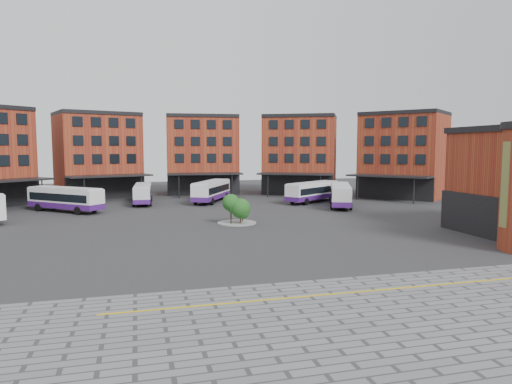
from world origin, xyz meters
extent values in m
plane|color=#28282B|center=(0.00, 0.00, 0.00)|extent=(160.00, 160.00, 0.00)
cube|color=slate|center=(2.00, -22.00, 0.01)|extent=(50.00, 22.00, 0.02)
cube|color=gold|center=(2.00, -14.00, 0.03)|extent=(26.00, 0.15, 0.02)
cube|color=black|center=(-26.63, 31.58, 4.00)|extent=(12.61, 11.97, 0.25)
cylinder|color=black|center=(-22.05, 33.28, 2.00)|extent=(0.20, 0.20, 4.00)
cube|color=#923B1F|center=(-15.30, 46.44, 7.00)|extent=(15.55, 13.69, 14.00)
cube|color=black|center=(-13.72, 41.85, 2.00)|extent=(12.45, 4.71, 4.00)
cube|color=black|center=(-15.30, 46.44, 14.30)|extent=(15.65, 13.97, 0.60)
cube|color=black|center=(-13.66, 41.66, 9.20)|extent=(10.87, 3.87, 8.00)
cube|color=black|center=(-12.96, 39.63, 4.00)|extent=(13.72, 8.39, 0.25)
cylinder|color=black|center=(-16.67, 36.45, 2.00)|extent=(0.20, 0.20, 4.00)
cylinder|color=black|center=(-8.07, 39.41, 2.00)|extent=(0.20, 0.20, 4.00)
cube|color=#923B1F|center=(3.28, 48.89, 7.00)|extent=(13.67, 10.88, 14.00)
cube|color=black|center=(2.94, 44.05, 2.00)|extent=(13.00, 1.41, 4.00)
cube|color=black|center=(3.28, 48.89, 14.30)|extent=(13.69, 11.18, 0.60)
cube|color=black|center=(2.93, 43.85, 9.20)|extent=(11.42, 0.95, 8.00)
cube|color=black|center=(2.78, 41.70, 4.00)|extent=(13.28, 5.30, 0.25)
cylinder|color=black|center=(-1.89, 40.22, 2.00)|extent=(0.20, 0.20, 4.00)
cylinder|color=black|center=(7.19, 39.59, 2.00)|extent=(0.20, 0.20, 4.00)
cube|color=#923B1F|center=(21.34, 43.88, 7.00)|extent=(16.12, 14.81, 14.00)
cube|color=black|center=(19.14, 39.56, 2.00)|extent=(11.81, 6.35, 4.00)
cube|color=black|center=(21.34, 43.88, 14.30)|extent=(16.26, 15.08, 0.60)
cube|color=black|center=(19.04, 39.38, 9.20)|extent=(10.26, 5.33, 8.00)
cube|color=black|center=(18.07, 37.46, 4.00)|extent=(13.58, 9.82, 0.25)
cylinder|color=black|center=(13.20, 37.92, 2.00)|extent=(0.20, 0.20, 4.00)
cylinder|color=black|center=(21.31, 33.79, 2.00)|extent=(0.20, 0.20, 4.00)
cube|color=#923B1F|center=(36.00, 32.21, 7.00)|extent=(16.02, 16.39, 14.00)
cube|color=black|center=(32.29, 29.09, 2.00)|extent=(8.74, 10.28, 4.00)
cube|color=black|center=(36.00, 32.21, 14.30)|extent=(16.25, 16.58, 0.60)
cube|color=black|center=(32.14, 28.96, 9.20)|extent=(7.47, 8.86, 8.00)
cube|color=black|center=(30.49, 27.58, 4.00)|extent=(11.73, 12.79, 0.25)
cylinder|color=black|center=(26.19, 29.91, 2.00)|extent=(0.20, 0.20, 4.00)
cylinder|color=black|center=(32.03, 22.94, 2.00)|extent=(0.20, 0.20, 4.00)
cube|color=black|center=(22.90, -2.00, 2.00)|extent=(0.40, 12.00, 4.00)
cube|color=#E35A1A|center=(20.10, -8.00, 5.50)|extent=(0.12, 2.20, 7.00)
cylinder|color=gray|center=(2.00, 12.00, 0.06)|extent=(4.40, 4.40, 0.12)
cylinder|color=#332114|center=(1.20, 11.40, 0.88)|extent=(0.14, 0.14, 1.76)
sphere|color=#23561C|center=(1.20, 11.40, 2.46)|extent=(1.92, 1.92, 1.92)
sphere|color=#23561C|center=(1.40, 11.25, 1.94)|extent=(1.34, 1.34, 1.34)
cylinder|color=#332114|center=(2.80, 12.60, 0.60)|extent=(0.14, 0.14, 1.20)
sphere|color=#23561C|center=(2.80, 12.60, 1.68)|extent=(1.65, 1.65, 1.65)
sphere|color=#23561C|center=(3.00, 12.45, 1.32)|extent=(1.15, 1.15, 1.15)
cylinder|color=#332114|center=(2.20, 11.00, 0.65)|extent=(0.14, 0.14, 1.31)
sphere|color=#23561C|center=(2.20, 11.00, 1.83)|extent=(2.22, 2.22, 2.22)
sphere|color=#23561C|center=(2.40, 10.85, 1.44)|extent=(1.55, 1.55, 1.55)
cube|color=white|center=(-18.09, 26.97, 1.87)|extent=(10.43, 9.68, 2.58)
cube|color=black|center=(-18.09, 26.97, 2.06)|extent=(9.77, 9.11, 1.00)
cube|color=silver|center=(-18.09, 26.97, 3.22)|extent=(10.01, 9.29, 0.13)
cube|color=black|center=(-22.35, 30.76, 2.11)|extent=(1.58, 1.76, 1.16)
cube|color=#471973|center=(-18.09, 26.97, 0.95)|extent=(10.48, 9.73, 0.74)
cylinder|color=black|center=(-21.74, 28.45, 0.53)|extent=(1.00, 0.94, 1.05)
cylinder|color=black|center=(-19.99, 30.42, 0.53)|extent=(1.00, 0.94, 1.05)
cylinder|color=black|center=(-16.19, 23.52, 0.53)|extent=(1.00, 0.94, 1.05)
cylinder|color=black|center=(-14.44, 25.49, 0.53)|extent=(1.00, 0.94, 1.05)
cube|color=silver|center=(-7.98, 33.46, 1.69)|extent=(2.89, 10.56, 2.33)
cube|color=black|center=(-7.98, 33.46, 1.85)|extent=(2.91, 9.73, 0.90)
cube|color=silver|center=(-7.98, 33.46, 2.90)|extent=(2.77, 10.14, 0.11)
cube|color=black|center=(-7.73, 38.58, 1.90)|extent=(2.02, 0.22, 1.05)
cube|color=#471973|center=(-7.98, 33.46, 0.86)|extent=(2.93, 10.60, 0.67)
cylinder|color=black|center=(-9.01, 36.86, 0.48)|extent=(0.33, 0.96, 0.95)
cylinder|color=black|center=(-6.63, 36.74, 0.48)|extent=(0.33, 0.96, 0.95)
cylinder|color=black|center=(-9.34, 30.17, 0.48)|extent=(0.33, 0.96, 0.95)
cylinder|color=black|center=(-6.96, 30.06, 0.48)|extent=(0.33, 0.96, 0.95)
cube|color=white|center=(2.57, 33.24, 1.90)|extent=(7.73, 11.68, 2.62)
cube|color=black|center=(2.57, 33.24, 2.08)|extent=(7.35, 10.87, 1.01)
cube|color=silver|center=(2.57, 33.24, 3.26)|extent=(7.42, 11.21, 0.13)
cube|color=black|center=(5.20, 38.38, 2.14)|extent=(2.08, 1.14, 1.17)
cube|color=#471973|center=(2.57, 33.24, 0.96)|extent=(7.78, 11.73, 0.75)
cylinder|color=black|center=(3.09, 37.20, 0.53)|extent=(0.77, 1.10, 1.07)
cylinder|color=black|center=(5.47, 35.98, 0.53)|extent=(0.77, 1.10, 1.07)
cylinder|color=black|center=(-0.33, 30.50, 0.53)|extent=(0.77, 1.10, 1.07)
cylinder|color=black|center=(2.04, 29.28, 0.53)|extent=(0.77, 1.10, 1.07)
cube|color=white|center=(17.81, 28.69, 1.81)|extent=(10.67, 8.56, 2.50)
cube|color=black|center=(17.81, 28.69, 1.99)|extent=(9.97, 8.09, 0.97)
cube|color=silver|center=(17.81, 28.69, 3.12)|extent=(10.24, 8.22, 0.12)
cube|color=black|center=(22.32, 31.87, 2.04)|extent=(1.35, 1.85, 1.12)
cube|color=#471973|center=(17.81, 28.69, 0.92)|extent=(10.72, 8.61, 0.72)
cylinder|color=black|center=(20.01, 31.81, 0.51)|extent=(1.01, 0.84, 1.02)
cylinder|color=black|center=(21.48, 29.72, 0.51)|extent=(1.01, 0.84, 1.02)
cylinder|color=black|center=(14.13, 27.67, 0.51)|extent=(1.01, 0.84, 1.02)
cylinder|color=black|center=(15.60, 25.58, 0.51)|extent=(1.01, 0.84, 1.02)
cube|color=silver|center=(19.74, 22.66, 1.86)|extent=(6.96, 11.60, 2.56)
cube|color=black|center=(19.74, 22.66, 2.04)|extent=(6.65, 10.78, 0.99)
cube|color=silver|center=(19.74, 22.66, 3.19)|extent=(6.68, 11.14, 0.13)
cube|color=black|center=(21.98, 27.85, 2.09)|extent=(2.09, 0.99, 1.15)
cube|color=#471973|center=(19.74, 22.66, 0.94)|extent=(7.01, 11.66, 0.73)
cylinder|color=black|center=(20.00, 26.56, 0.52)|extent=(0.70, 1.09, 1.05)
cylinder|color=black|center=(22.40, 25.52, 0.52)|extent=(0.70, 1.09, 1.05)
cylinder|color=black|center=(17.08, 19.79, 0.52)|extent=(0.70, 1.09, 1.05)
cylinder|color=black|center=(19.48, 18.76, 0.52)|extent=(0.70, 1.09, 1.05)
camera|label=1|loc=(-8.88, -37.79, 8.48)|focal=32.00mm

